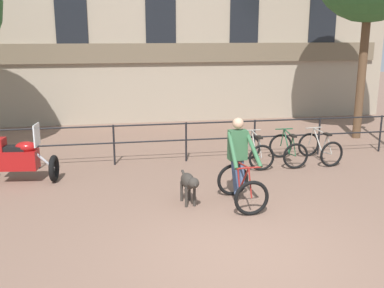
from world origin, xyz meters
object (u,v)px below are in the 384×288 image
Objects in this scene: dog at (189,182)px; parked_bicycle_near_lamp at (255,151)px; parked_motorcycle at (18,158)px; cyclist_with_bike at (240,166)px; parked_bicycle_mid_right at (320,148)px; parked_bicycle_mid_left at (288,150)px.

parked_bicycle_near_lamp is (2.16, 2.44, -0.11)m from dog.
parked_bicycle_near_lamp is (5.72, 0.37, -0.20)m from parked_motorcycle.
parked_motorcycle is (-3.56, 2.08, 0.09)m from dog.
cyclist_with_bike is 1.43× the size of parked_bicycle_mid_right.
dog is 3.26m from parked_bicycle_near_lamp.
parked_motorcycle is 1.45× the size of parked_bicycle_mid_right.
parked_bicycle_mid_left is at bearing -79.78° from parked_motorcycle.
parked_bicycle_mid_right is (1.78, 0.00, 0.00)m from parked_bicycle_near_lamp.
parked_bicycle_mid_right reaches higher than dog.
parked_bicycle_near_lamp is at bearing 62.35° from cyclist_with_bike.
dog is 0.87× the size of parked_bicycle_near_lamp.
parked_bicycle_near_lamp is at bearing -7.96° from parked_bicycle_mid_right.
parked_motorcycle is at bearing -5.15° from parked_bicycle_mid_right.
parked_bicycle_mid_left is 0.89m from parked_bicycle_mid_right.
parked_bicycle_mid_left is 0.94× the size of parked_bicycle_mid_right.
parked_bicycle_mid_left is at bearing 32.24° from dog.
dog is 4.64m from parked_bicycle_mid_right.
parked_bicycle_mid_left and parked_bicycle_mid_right have the same top height.
cyclist_with_bike is at bearing 51.41° from parked_bicycle_mid_left.
parked_motorcycle is (-4.58, 2.12, -0.20)m from cyclist_with_bike.
parked_motorcycle is at bearing 143.28° from dog.
dog is 0.81× the size of parked_bicycle_mid_right.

